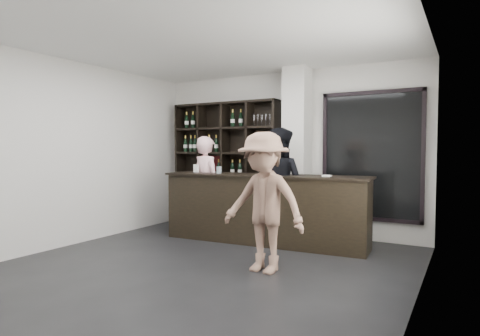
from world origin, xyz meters
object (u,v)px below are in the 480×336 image
Objects in this scene: tasting_counter at (264,209)px; customer at (264,202)px; taster_black at (278,186)px; taster_pink at (207,185)px; wine_shelf at (226,165)px.

customer is at bearing -68.06° from tasting_counter.
taster_black is at bearing 22.10° from tasting_counter.
tasting_counter is 1.54m from customer.
customer reaches higher than tasting_counter.
taster_black is 1.52m from customer.
taster_black reaches higher than customer.
tasting_counter is 1.81× the size of taster_black.
taster_pink reaches higher than tasting_counter.
customer is at bearing -48.73° from wine_shelf.
taster_pink is 1.01× the size of customer.
tasting_counter is at bearing -167.16° from taster_pink.
wine_shelf is at bearing 136.51° from customer.
wine_shelf is 2.90m from customer.
tasting_counter is (1.23, -0.82, -0.65)m from wine_shelf.
taster_black reaches higher than taster_pink.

